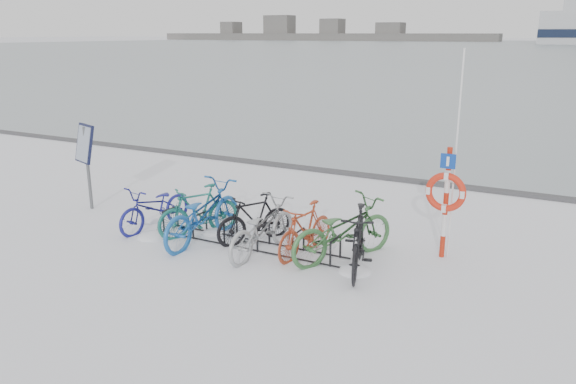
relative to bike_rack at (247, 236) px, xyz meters
name	(u,v)px	position (x,y,z in m)	size (l,w,h in m)	color
ground	(247,245)	(0.00, 0.00, -0.18)	(900.00, 900.00, 0.00)	white
ice_sheet	(567,48)	(0.00, 155.00, -0.17)	(400.00, 298.00, 0.02)	#95A2A8
quay_edge	(358,174)	(0.00, 5.90, -0.13)	(400.00, 0.25, 0.10)	#3F3F42
bike_rack	(247,236)	(0.00, 0.00, 0.00)	(4.00, 0.48, 0.46)	black
info_board	(85,149)	(-4.31, 0.27, 1.21)	(0.69, 0.44, 1.93)	#595B5E
lifebuoy_station	(446,192)	(3.39, 1.04, 1.03)	(0.69, 0.21, 3.61)	#AE220D
shoreline	(311,35)	(-122.02, 260.00, 2.61)	(180.00, 12.00, 9.50)	#484848
bike_0	(155,205)	(-2.15, -0.04, 0.29)	(0.63, 1.80, 0.95)	navy
bike_1	(198,209)	(-1.14, 0.07, 0.33)	(0.48, 1.71, 1.03)	#1B645C
bike_2	(202,212)	(-0.86, -0.20, 0.40)	(0.77, 2.21, 1.16)	#1B59A6
bike_3	(255,217)	(0.03, 0.25, 0.30)	(0.45, 1.60, 0.96)	black
bike_4	(262,226)	(0.46, -0.22, 0.33)	(0.68, 1.95, 1.02)	#96999D
bike_5	(305,228)	(1.17, 0.10, 0.31)	(0.46, 1.63, 0.98)	#A4391F
bike_6	(343,228)	(1.84, 0.21, 0.39)	(0.75, 2.16, 1.13)	#366837
bike_7	(358,239)	(2.26, -0.12, 0.37)	(0.52, 1.83, 1.10)	black
snow_drifts	(241,245)	(-0.10, -0.06, -0.18)	(5.21, 1.65, 0.20)	white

